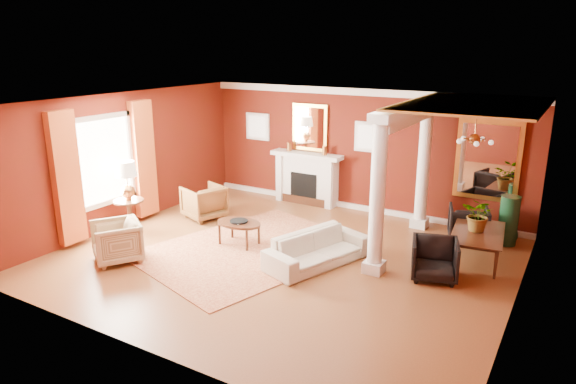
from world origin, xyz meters
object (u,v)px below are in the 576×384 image
Objects in this scene: armchair_leopard at (204,200)px; side_table at (127,185)px; dining_table at (479,238)px; sofa at (317,244)px; armchair_stripe at (117,240)px; coffee_table at (239,224)px.

armchair_leopard is 1.83m from side_table.
dining_table is at bearing 18.49° from side_table.
armchair_leopard is at bearing 93.48° from sofa.
armchair_stripe reaches higher than sofa.
coffee_table is (-1.78, 0.05, 0.04)m from sofa.
side_table reaches higher than coffee_table.
coffee_table is at bearing 107.76° from sofa.
dining_table is at bearing 20.67° from coffee_table.
armchair_leopard is at bearing 150.76° from coffee_table.
armchair_stripe is at bearing -129.26° from coffee_table.
dining_table reaches higher than coffee_table.
side_table is (-0.74, -1.55, 0.63)m from armchair_leopard.
armchair_leopard reaches higher than sofa.
sofa is 1.30× the size of side_table.
armchair_leopard is at bearing 126.61° from armchair_stripe.
armchair_leopard is (-3.44, 0.98, 0.03)m from sofa.
coffee_table is 0.60× the size of dining_table.
armchair_stripe is 2.32m from coffee_table.
dining_table reaches higher than armchair_leopard.
dining_table is (6.67, 2.23, -0.61)m from side_table.
armchair_stripe is 0.88× the size of coffee_table.
sofa is at bearing 117.09° from dining_table.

